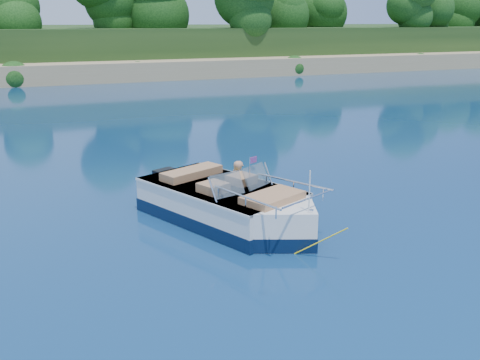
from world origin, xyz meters
The scene contains 6 objects.
ground centered at (0.00, 0.00, 0.00)m, with size 160.00×160.00×0.00m, color #0A2148.
shoreline centered at (0.00, 63.77, 0.98)m, with size 170.00×59.00×6.00m.
treeline centered at (0.04, 41.01, 5.55)m, with size 150.00×7.12×8.19m.
motorboat centered at (-2.95, 2.92, 0.38)m, with size 3.58×5.53×1.97m.
tow_tube centered at (-1.92, 5.21, 0.10)m, with size 1.81×1.81×0.39m.
boy centered at (-1.95, 5.14, 0.00)m, with size 0.55×0.36×1.52m, color tan.
Camera 1 is at (-7.21, -8.21, 4.62)m, focal length 40.00 mm.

